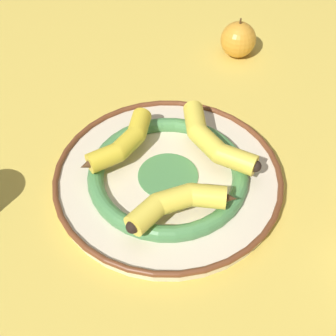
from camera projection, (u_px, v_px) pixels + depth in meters
ground_plane at (194, 192)px, 0.80m from camera, size 2.80×2.80×0.00m
decorative_bowl at (168, 177)px, 0.80m from camera, size 0.39×0.39×0.04m
banana_a at (123, 143)px, 0.80m from camera, size 0.16×0.10×0.03m
banana_b at (211, 139)px, 0.81m from camera, size 0.08×0.20×0.04m
banana_c at (178, 203)px, 0.71m from camera, size 0.18×0.08×0.04m
apple at (238, 40)px, 1.05m from camera, size 0.08×0.08×0.09m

